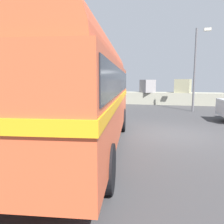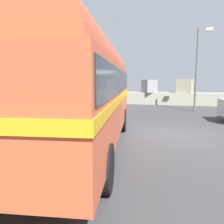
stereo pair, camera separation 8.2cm
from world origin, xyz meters
name	(u,v)px [view 2 (the right image)]	position (x,y,z in m)	size (l,w,h in m)	color
ground	(171,134)	(0.00, 0.00, 0.01)	(32.00, 26.00, 0.02)	#38383A
breakwater	(168,97)	(-0.12, 11.81, 0.71)	(31.36, 2.31, 2.36)	gray
vintage_coach	(81,84)	(-2.76, -2.66, 2.05)	(3.57, 8.83, 3.70)	black
lamp_post	(198,65)	(1.77, 7.24, 3.22)	(0.98, 0.33, 5.65)	#5B5B60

